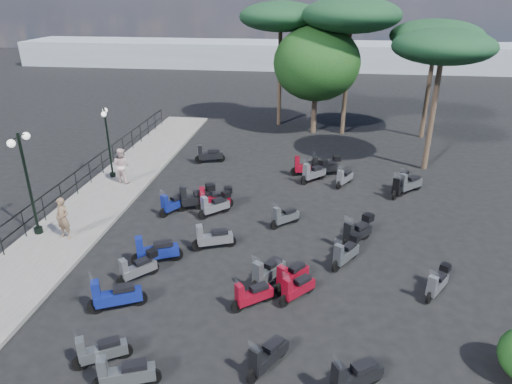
# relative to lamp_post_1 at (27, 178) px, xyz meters

# --- Properties ---
(ground) EXTENTS (120.00, 120.00, 0.00)m
(ground) POSITION_rel_lamp_post_1_xyz_m (7.48, 0.28, -2.49)
(ground) COLOR black
(ground) RESTS_ON ground
(sidewalk) EXTENTS (3.00, 30.00, 0.15)m
(sidewalk) POSITION_rel_lamp_post_1_xyz_m (0.98, 3.28, -2.41)
(sidewalk) COLOR #605C5B
(sidewalk) RESTS_ON ground
(railing) EXTENTS (0.04, 26.04, 1.10)m
(railing) POSITION_rel_lamp_post_1_xyz_m (-0.32, 3.08, -1.59)
(railing) COLOR black
(railing) RESTS_ON sidewalk
(lamp_post_1) EXTENTS (0.33, 1.21, 4.10)m
(lamp_post_1) POSITION_rel_lamp_post_1_xyz_m (0.00, 0.00, 0.00)
(lamp_post_1) COLOR black
(lamp_post_1) RESTS_ON sidewalk
(lamp_post_2) EXTENTS (0.54, 1.01, 3.59)m
(lamp_post_2) POSITION_rel_lamp_post_1_xyz_m (0.40, 6.08, -0.29)
(lamp_post_2) COLOR black
(lamp_post_2) RESTS_ON sidewalk
(woman) EXTENTS (0.69, 0.54, 1.66)m
(woman) POSITION_rel_lamp_post_1_xyz_m (1.26, -0.20, -1.51)
(woman) COLOR brown
(woman) RESTS_ON sidewalk
(pedestrian_far) EXTENTS (1.01, 0.88, 1.76)m
(pedestrian_far) POSITION_rel_lamp_post_1_xyz_m (1.22, 5.47, -1.45)
(pedestrian_far) COLOR beige
(pedestrian_far) RESTS_ON sidewalk
(scooter_0) EXTENTS (1.59, 0.77, 1.32)m
(scooter_0) POSITION_rel_lamp_post_1_xyz_m (6.39, -6.77, -2.03)
(scooter_0) COLOR black
(scooter_0) RESTS_ON ground
(scooter_1) EXTENTS (1.66, 0.95, 1.42)m
(scooter_1) POSITION_rel_lamp_post_1_xyz_m (4.92, -3.93, -1.99)
(scooter_1) COLOR black
(scooter_1) RESTS_ON ground
(scooter_2) EXTENTS (1.14, 1.25, 1.23)m
(scooter_2) POSITION_rel_lamp_post_1_xyz_m (5.02, -2.30, -2.02)
(scooter_2) COLOR black
(scooter_2) RESTS_ON ground
(scooter_3) EXTENTS (0.96, 1.41, 1.27)m
(scooter_3) POSITION_rel_lamp_post_1_xyz_m (4.67, 2.71, -2.05)
(scooter_3) COLOR black
(scooter_3) RESTS_ON ground
(scooter_4) EXTENTS (1.65, 0.74, 1.34)m
(scooter_4) POSITION_rel_lamp_post_1_xyz_m (6.37, 3.38, -1.98)
(scooter_4) COLOR black
(scooter_4) RESTS_ON ground
(scooter_6) EXTENTS (1.37, 0.89, 1.22)m
(scooter_6) POSITION_rel_lamp_post_1_xyz_m (5.46, -6.09, -2.06)
(scooter_6) COLOR black
(scooter_6) RESTS_ON ground
(scooter_7) EXTENTS (1.71, 0.96, 1.46)m
(scooter_7) POSITION_rel_lamp_post_1_xyz_m (5.27, -1.29, -1.98)
(scooter_7) COLOR black
(scooter_7) RESTS_ON ground
(scooter_8) EXTENTS (1.66, 1.07, 1.45)m
(scooter_8) POSITION_rel_lamp_post_1_xyz_m (5.58, 3.26, -1.94)
(scooter_8) COLOR black
(scooter_8) RESTS_ON ground
(scooter_9) EXTENTS (1.25, 1.25, 1.29)m
(scooter_9) POSITION_rel_lamp_post_1_xyz_m (6.52, 2.74, -2.00)
(scooter_9) COLOR black
(scooter_9) RESTS_ON ground
(scooter_10) EXTENTS (1.65, 0.81, 1.37)m
(scooter_10) POSITION_rel_lamp_post_1_xyz_m (4.76, 9.12, -2.01)
(scooter_10) COLOR black
(scooter_10) RESTS_ON ground
(scooter_11) EXTENTS (0.97, 1.40, 1.27)m
(scooter_11) POSITION_rel_lamp_post_1_xyz_m (9.74, -5.71, -2.05)
(scooter_11) COLOR black
(scooter_11) RESTS_ON ground
(scooter_12) EXTENTS (1.26, 1.03, 1.22)m
(scooter_12) POSITION_rel_lamp_post_1_xyz_m (9.00, -3.24, -2.06)
(scooter_12) COLOR black
(scooter_12) RESTS_ON ground
(scooter_13) EXTENTS (1.05, 1.52, 1.39)m
(scooter_13) POSITION_rel_lamp_post_1_xyz_m (9.33, -2.03, -2.01)
(scooter_13) COLOR black
(scooter_13) RESTS_ON ground
(scooter_14) EXTENTS (1.61, 0.83, 1.34)m
(scooter_14) POSITION_rel_lamp_post_1_xyz_m (7.05, -0.03, -2.02)
(scooter_14) COLOR black
(scooter_14) RESTS_ON ground
(scooter_15) EXTENTS (1.31, 1.33, 1.36)m
(scooter_15) POSITION_rel_lamp_post_1_xyz_m (10.67, 7.16, -1.97)
(scooter_15) COLOR black
(scooter_15) RESTS_ON ground
(scooter_16) EXTENTS (1.68, 0.83, 1.39)m
(scooter_16) POSITION_rel_lamp_post_1_xyz_m (11.22, 8.09, -1.96)
(scooter_16) COLOR black
(scooter_16) RESTS_ON ground
(scooter_18) EXTENTS (1.09, 1.21, 1.22)m
(scooter_18) POSITION_rel_lamp_post_1_xyz_m (10.33, -2.69, -2.06)
(scooter_18) COLOR black
(scooter_18) RESTS_ON ground
(scooter_19) EXTENTS (1.06, 1.37, 1.30)m
(scooter_19) POSITION_rel_lamp_post_1_xyz_m (10.12, -2.09, -2.04)
(scooter_19) COLOR black
(scooter_19) RESTS_ON ground
(scooter_20) EXTENTS (1.16, 1.09, 1.19)m
(scooter_20) POSITION_rel_lamp_post_1_xyz_m (9.57, 2.18, -2.07)
(scooter_20) COLOR black
(scooter_20) RESTS_ON ground
(scooter_21) EXTENTS (0.89, 1.37, 1.22)m
(scooter_21) POSITION_rel_lamp_post_1_xyz_m (12.16, 6.80, -2.06)
(scooter_21) COLOR black
(scooter_21) RESTS_ON ground
(scooter_22) EXTENTS (1.71, 0.60, 1.37)m
(scooter_22) POSITION_rel_lamp_post_1_xyz_m (10.24, 7.89, -2.01)
(scooter_22) COLOR black
(scooter_22) RESTS_ON ground
(scooter_23) EXTENTS (1.47, 1.05, 1.35)m
(scooter_23) POSITION_rel_lamp_post_1_xyz_m (11.88, -6.12, -2.02)
(scooter_23) COLOR black
(scooter_23) RESTS_ON ground
(scooter_24) EXTENTS (0.95, 1.30, 1.18)m
(scooter_24) POSITION_rel_lamp_post_1_xyz_m (14.73, -1.84, -2.04)
(scooter_24) COLOR black
(scooter_24) RESTS_ON ground
(scooter_25) EXTENTS (1.04, 1.42, 1.29)m
(scooter_25) POSITION_rel_lamp_post_1_xyz_m (11.93, -0.43, -2.00)
(scooter_25) COLOR black
(scooter_25) RESTS_ON ground
(scooter_26) EXTENTS (1.27, 1.46, 1.41)m
(scooter_26) POSITION_rel_lamp_post_1_xyz_m (12.42, 1.07, -1.96)
(scooter_26) COLOR black
(scooter_26) RESTS_ON ground
(scooter_27) EXTENTS (1.37, 1.27, 1.40)m
(scooter_27) POSITION_rel_lamp_post_1_xyz_m (15.19, 6.30, -2.00)
(scooter_27) COLOR black
(scooter_27) RESTS_ON ground
(scooter_28) EXTENTS (0.94, 1.58, 1.35)m
(scooter_28) POSITION_rel_lamp_post_1_xyz_m (14.71, 6.01, -1.98)
(scooter_28) COLOR black
(scooter_28) RESTS_ON ground
(broadleaf_tree) EXTENTS (5.64, 5.64, 7.01)m
(broadleaf_tree) POSITION_rel_lamp_post_1_xyz_m (10.44, 16.09, 2.12)
(broadleaf_tree) COLOR #38281E
(broadleaf_tree) RESTS_ON ground
(pine_0) EXTENTS (6.17, 6.17, 8.64)m
(pine_0) POSITION_rel_lamp_post_1_xyz_m (12.41, 16.04, 5.04)
(pine_0) COLOR #38281E
(pine_0) RESTS_ON ground
(pine_1) EXTENTS (5.64, 5.64, 7.39)m
(pine_1) POSITION_rel_lamp_post_1_xyz_m (17.61, 15.95, 3.90)
(pine_1) COLOR #38281E
(pine_1) RESTS_ON ground
(pine_2) EXTENTS (5.60, 5.60, 8.34)m
(pine_2) POSITION_rel_lamp_post_1_xyz_m (7.91, 17.79, 4.84)
(pine_2) COLOR #38281E
(pine_2) RESTS_ON ground
(pine_3) EXTENTS (5.03, 5.03, 7.31)m
(pine_3) POSITION_rel_lamp_post_1_xyz_m (16.62, 9.87, 3.90)
(pine_3) COLOR #38281E
(pine_3) RESTS_ON ground
(distant_hills) EXTENTS (70.00, 8.00, 3.00)m
(distant_hills) POSITION_rel_lamp_post_1_xyz_m (7.48, 45.28, -0.99)
(distant_hills) COLOR gray
(distant_hills) RESTS_ON ground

